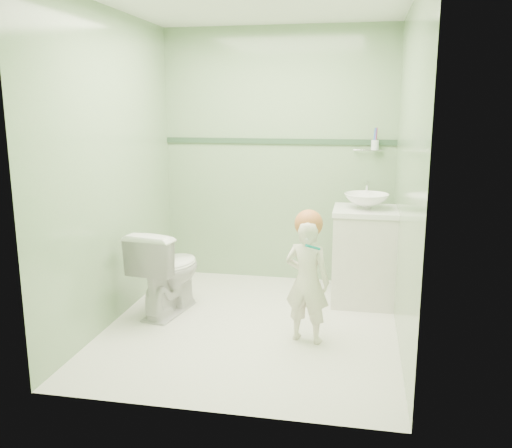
# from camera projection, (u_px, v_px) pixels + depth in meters

# --- Properties ---
(ground) EXTENTS (2.50, 2.50, 0.00)m
(ground) POSITION_uv_depth(u_px,v_px,m) (252.00, 325.00, 4.26)
(ground) COLOR silver
(ground) RESTS_ON ground
(room_shell) EXTENTS (2.50, 2.54, 2.40)m
(room_shell) POSITION_uv_depth(u_px,v_px,m) (252.00, 172.00, 4.00)
(room_shell) COLOR #88B07D
(room_shell) RESTS_ON ground
(trim_stripe) EXTENTS (2.20, 0.02, 0.05)m
(trim_stripe) POSITION_uv_depth(u_px,v_px,m) (278.00, 141.00, 5.16)
(trim_stripe) COLOR #304E36
(trim_stripe) RESTS_ON room_shell
(vanity) EXTENTS (0.52, 0.50, 0.80)m
(vanity) POSITION_uv_depth(u_px,v_px,m) (364.00, 258.00, 4.69)
(vanity) COLOR silver
(vanity) RESTS_ON ground
(counter) EXTENTS (0.54, 0.52, 0.04)m
(counter) POSITION_uv_depth(u_px,v_px,m) (366.00, 211.00, 4.60)
(counter) COLOR white
(counter) RESTS_ON vanity
(basin) EXTENTS (0.37, 0.37, 0.13)m
(basin) POSITION_uv_depth(u_px,v_px,m) (366.00, 201.00, 4.58)
(basin) COLOR white
(basin) RESTS_ON counter
(faucet) EXTENTS (0.03, 0.13, 0.18)m
(faucet) POSITION_uv_depth(u_px,v_px,m) (367.00, 188.00, 4.74)
(faucet) COLOR silver
(faucet) RESTS_ON counter
(cup_holder) EXTENTS (0.26, 0.07, 0.21)m
(cup_holder) POSITION_uv_depth(u_px,v_px,m) (374.00, 145.00, 4.94)
(cup_holder) COLOR silver
(cup_holder) RESTS_ON room_shell
(toilet) EXTENTS (0.52, 0.76, 0.71)m
(toilet) POSITION_uv_depth(u_px,v_px,m) (168.00, 270.00, 4.47)
(toilet) COLOR white
(toilet) RESTS_ON ground
(toddler) EXTENTS (0.37, 0.29, 0.90)m
(toddler) POSITION_uv_depth(u_px,v_px,m) (307.00, 281.00, 3.89)
(toddler) COLOR white
(toddler) RESTS_ON ground
(hair_cap) EXTENTS (0.20, 0.20, 0.20)m
(hair_cap) POSITION_uv_depth(u_px,v_px,m) (309.00, 224.00, 3.83)
(hair_cap) COLOR #C46E39
(hair_cap) RESTS_ON toddler
(teal_toothbrush) EXTENTS (0.11, 0.14, 0.08)m
(teal_toothbrush) POSITION_uv_depth(u_px,v_px,m) (312.00, 246.00, 3.69)
(teal_toothbrush) COLOR #088883
(teal_toothbrush) RESTS_ON toddler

